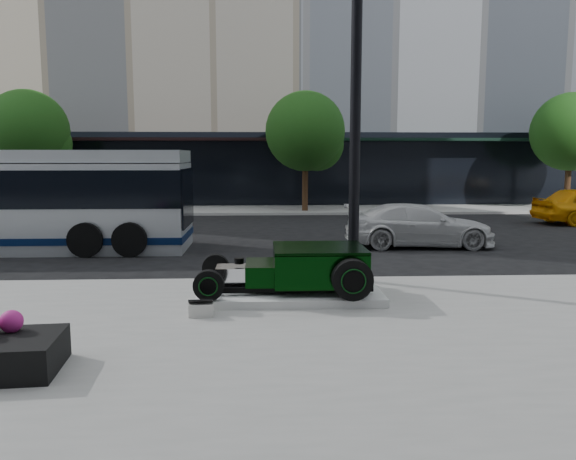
{
  "coord_description": "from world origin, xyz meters",
  "views": [
    {
      "loc": [
        -1.11,
        -14.03,
        2.78
      ],
      "look_at": [
        -0.55,
        -2.2,
        1.2
      ],
      "focal_mm": 35.0,
      "sensor_mm": 36.0,
      "label": 1
    }
  ],
  "objects": [
    {
      "name": "ground",
      "position": [
        0.0,
        0.0,
        0.0
      ],
      "size": [
        120.0,
        120.0,
        0.0
      ],
      "primitive_type": "plane",
      "color": "black",
      "rests_on": "ground"
    },
    {
      "name": "sidewalk_far",
      "position": [
        0.0,
        14.0,
        0.06
      ],
      "size": [
        70.0,
        4.0,
        0.12
      ],
      "primitive_type": "cube",
      "color": "gray",
      "rests_on": "ground"
    },
    {
      "name": "street_trees",
      "position": [
        1.15,
        13.07,
        3.77
      ],
      "size": [
        29.8,
        3.8,
        5.7
      ],
      "color": "black",
      "rests_on": "sidewalk_far"
    },
    {
      "name": "display_plinth",
      "position": [
        -0.58,
        -3.69,
        0.2
      ],
      "size": [
        3.4,
        1.8,
        0.15
      ],
      "primitive_type": "cube",
      "color": "silver",
      "rests_on": "sidewalk_near"
    },
    {
      "name": "hot_rod",
      "position": [
        -0.25,
        -3.69,
        0.7
      ],
      "size": [
        3.22,
        2.0,
        0.81
      ],
      "color": "black",
      "rests_on": "display_plinth"
    },
    {
      "name": "info_plaque",
      "position": [
        -2.13,
        -4.87,
        0.24
      ],
      "size": [
        0.42,
        0.33,
        0.31
      ],
      "color": "silver",
      "rests_on": "sidewalk_near"
    },
    {
      "name": "lamppost",
      "position": [
        0.84,
        -2.32,
        3.57
      ],
      "size": [
        0.41,
        0.41,
        7.46
      ],
      "color": "black",
      "rests_on": "sidewalk_near"
    },
    {
      "name": "white_sedan",
      "position": [
        3.71,
        2.78,
        0.65
      ],
      "size": [
        4.59,
        2.07,
        1.31
      ],
      "primitive_type": "imported",
      "rotation": [
        0.0,
        0.0,
        1.52
      ],
      "color": "silver",
      "rests_on": "ground"
    }
  ]
}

